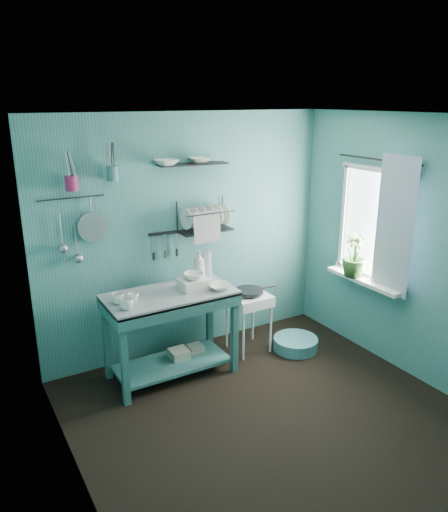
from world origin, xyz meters
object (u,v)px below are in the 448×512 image
mug_left (126,304)px  soap_bottle (199,265)px  work_counter (171,335)px  hotplate_stand (248,322)px  floor_basin (296,344)px  utensil_cup_magenta (71,183)px  mug_mid (133,298)px  colander (92,227)px  wash_tub (194,284)px  storage_tin_large (179,359)px  frying_pan (249,291)px  potted_plant (355,255)px  mug_right (118,298)px  water_bottle (207,264)px  storage_tin_small (196,354)px  dish_rack (205,216)px  utensil_cup_teal (112,173)px

mug_left → soap_bottle: 0.97m
work_counter → mug_left: (-0.48, -0.16, 0.48)m
hotplate_stand → floor_basin: bearing=-36.0°
soap_bottle → utensil_cup_magenta: bearing=170.0°
mug_mid → colander: bearing=110.1°
wash_tub → floor_basin: size_ratio=0.58×
hotplate_stand → storage_tin_large: 0.86m
wash_tub → frying_pan: bearing=6.4°
mug_left → wash_tub: (0.73, 0.14, 0.00)m
mug_left → potted_plant: size_ratio=0.27×
mug_right → frying_pan: bearing=2.2°
water_bottle → frying_pan: 0.55m
storage_tin_large → storage_tin_small: storage_tin_large is taller
dish_rack → colander: 1.14m
mug_right → wash_tub: (0.75, -0.02, 0.00)m
hotplate_stand → colander: size_ratio=2.30×
mug_left → utensil_cup_magenta: (-0.24, 0.56, 0.99)m
wash_tub → mug_right: bearing=178.5°
mug_left → frying_pan: mug_left is taller
frying_pan → storage_tin_large: (-0.83, -0.01, -0.57)m
mug_mid → wash_tub: 0.63m
utensil_cup_magenta → storage_tin_small: 2.10m
utensil_cup_magenta → potted_plant: size_ratio=0.29×
wash_tub → frying_pan: size_ratio=0.93×
utensil_cup_magenta → floor_basin: size_ratio=0.27×
mug_mid → colander: size_ratio=0.36×
water_bottle → hotplate_stand: water_bottle is taller
water_bottle → hotplate_stand: bearing=-21.8°
utensil_cup_magenta → utensil_cup_teal: bearing=0.0°
colander → potted_plant: (2.46, -0.88, -0.43)m
work_counter → floor_basin: (1.38, -0.20, -0.37)m
mug_left → storage_tin_large: size_ratio=0.56×
potted_plant → storage_tin_small: (-1.60, 0.53, -0.96)m
dish_rack → storage_tin_large: (-0.48, -0.30, -1.36)m
work_counter → floor_basin: 1.44m
storage_tin_large → mug_mid: bearing=-167.1°
water_bottle → frying_pan: size_ratio=0.93×
wash_tub → hotplate_stand: bearing=6.4°
water_bottle → utensil_cup_teal: size_ratio=2.15×
mug_left → floor_basin: mug_left is taller
floor_basin → storage_tin_large: bearing=168.8°
dish_rack → utensil_cup_teal: 1.05m
frying_pan → utensil_cup_magenta: size_ratio=2.31×
soap_bottle → storage_tin_small: bearing=-135.0°
mug_mid → storage_tin_large: (0.48, 0.11, -0.80)m
mug_right → utensil_cup_magenta: size_ratio=0.95×
soap_bottle → floor_basin: bearing=-22.8°
wash_tub → mug_mid: bearing=-176.4°
utensil_cup_teal → mug_right: bearing=-110.8°
utensil_cup_magenta → soap_bottle: bearing=-10.0°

